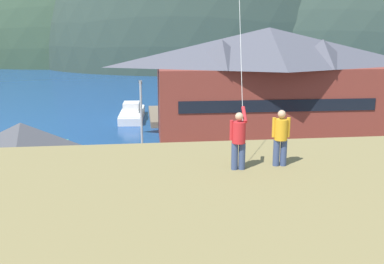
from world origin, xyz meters
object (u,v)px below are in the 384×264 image
(person_companion, at_px, (281,136))
(parked_car_mid_row_far, at_px, (293,172))
(parking_light_pole, at_px, (141,122))
(parked_car_front_row_red, at_px, (160,181))
(moored_boat_wharfside, at_px, (132,113))
(parked_car_front_row_end, at_px, (56,221))
(storage_shed_near_lot, at_px, (24,161))
(harbor_lodge, at_px, (268,80))
(wharf_dock, at_px, (163,116))
(parked_car_corner_spot, at_px, (272,211))
(person_kite_flyer, at_px, (239,139))

(person_companion, bearing_deg, parked_car_mid_row_far, 68.23)
(parked_car_mid_row_far, xyz_separation_m, parking_light_pole, (-10.37, 3.26, 3.07))
(parked_car_front_row_red, bearing_deg, moored_boat_wharfside, 94.84)
(parked_car_mid_row_far, distance_m, parked_car_front_row_end, 16.17)
(storage_shed_near_lot, bearing_deg, harbor_lodge, 36.26)
(parked_car_mid_row_far, distance_m, person_companion, 17.95)
(wharf_dock, bearing_deg, parking_light_pole, -97.11)
(parked_car_front_row_end, bearing_deg, moored_boat_wharfside, 83.54)
(wharf_dock, bearing_deg, parked_car_front_row_end, -103.19)
(storage_shed_near_lot, height_order, parked_car_front_row_end, storage_shed_near_lot)
(moored_boat_wharfside, distance_m, parked_car_corner_spot, 31.75)
(parked_car_corner_spot, height_order, parked_car_front_row_end, same)
(parking_light_pole, bearing_deg, wharf_dock, 82.89)
(moored_boat_wharfside, xyz_separation_m, person_companion, (5.24, -39.87, 6.90))
(harbor_lodge, xyz_separation_m, storage_shed_near_lot, (-19.83, -14.54, -3.06))
(moored_boat_wharfside, height_order, parking_light_pole, parking_light_pole)
(moored_boat_wharfside, distance_m, person_companion, 40.80)
(harbor_lodge, xyz_separation_m, parked_car_corner_spot, (-5.46, -20.30, -4.66))
(storage_shed_near_lot, xyz_separation_m, parked_car_front_row_red, (8.47, -0.24, -1.60))
(harbor_lodge, bearing_deg, person_kite_flyer, -107.94)
(parked_car_mid_row_far, height_order, parked_car_corner_spot, same)
(person_kite_flyer, bearing_deg, moored_boat_wharfside, 95.54)
(harbor_lodge, relative_size, person_companion, 13.11)
(parked_car_mid_row_far, bearing_deg, storage_shed_near_lot, -178.04)
(parked_car_front_row_end, height_order, person_kite_flyer, person_kite_flyer)
(parked_car_corner_spot, bearing_deg, parked_car_mid_row_far, 61.89)
(parked_car_mid_row_far, relative_size, parked_car_front_row_end, 1.00)
(moored_boat_wharfside, bearing_deg, person_companion, -82.51)
(parked_car_mid_row_far, distance_m, parked_car_front_row_red, 9.35)
(parked_car_mid_row_far, bearing_deg, harbor_lodge, 81.62)
(moored_boat_wharfside, relative_size, person_kite_flyer, 4.52)
(wharf_dock, relative_size, parked_car_mid_row_far, 2.44)
(moored_boat_wharfside, distance_m, parking_light_pole, 21.38)
(harbor_lodge, distance_m, parked_car_front_row_end, 26.78)
(moored_boat_wharfside, height_order, person_companion, person_companion)
(parked_car_front_row_end, distance_m, parking_light_pole, 10.99)
(parked_car_corner_spot, relative_size, parking_light_pole, 0.62)
(storage_shed_near_lot, height_order, parked_car_mid_row_far, storage_shed_near_lot)
(parked_car_corner_spot, xyz_separation_m, person_kite_flyer, (-4.15, -9.36, 6.57))
(parking_light_pole, height_order, person_companion, person_companion)
(wharf_dock, relative_size, parked_car_front_row_red, 2.46)
(wharf_dock, distance_m, parked_car_front_row_red, 25.19)
(parked_car_front_row_red, relative_size, parked_car_front_row_end, 1.00)
(parking_light_pole, bearing_deg, moored_boat_wharfside, 92.91)
(moored_boat_wharfside, xyz_separation_m, person_kite_flyer, (3.89, -40.07, 6.92))
(person_kite_flyer, height_order, person_companion, person_kite_flyer)
(wharf_dock, xyz_separation_m, parked_car_front_row_end, (-7.16, -30.55, 0.71))
(harbor_lodge, relative_size, person_kite_flyer, 12.29)
(harbor_lodge, distance_m, parked_car_mid_row_far, 14.84)
(harbor_lodge, relative_size, parked_car_mid_row_far, 5.37)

